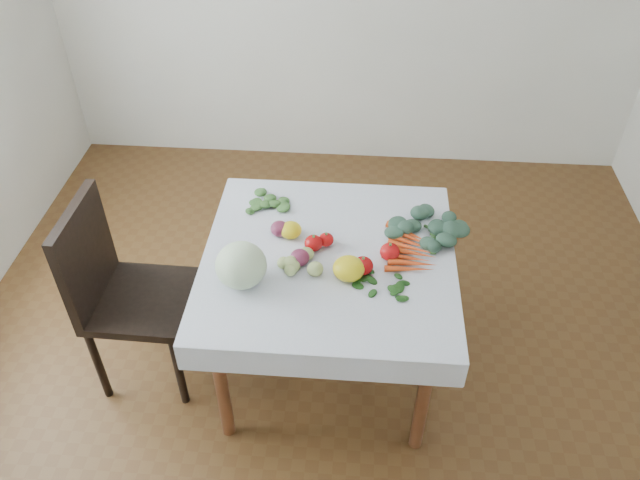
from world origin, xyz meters
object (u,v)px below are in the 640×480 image
object	(u,v)px
chair	(118,285)
carrot_bunch	(409,250)
table	(329,273)
heirloom_back	(291,230)
cabbage	(241,265)

from	to	relation	value
chair	carrot_bunch	distance (m)	1.35
table	heirloom_back	world-z (taller)	heirloom_back
table	cabbage	xyz separation A→B (m)	(-0.36, -0.19, 0.20)
table	cabbage	distance (m)	0.45
table	carrot_bunch	size ratio (longest dim) A/B	2.98
cabbage	heirloom_back	distance (m)	0.37
chair	heirloom_back	distance (m)	0.84
heirloom_back	carrot_bunch	size ratio (longest dim) A/B	0.30
table	heirloom_back	distance (m)	0.26
table	cabbage	size ratio (longest dim) A/B	4.62
table	cabbage	bearing A→B (deg)	-151.57
table	carrot_bunch	bearing A→B (deg)	7.83
heirloom_back	cabbage	bearing A→B (deg)	-118.19
chair	heirloom_back	xyz separation A→B (m)	(0.79, 0.21, 0.21)
heirloom_back	carrot_bunch	xyz separation A→B (m)	(0.54, -0.08, -0.02)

